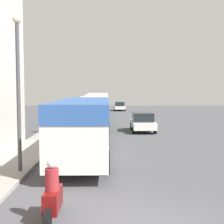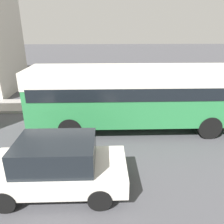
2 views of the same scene
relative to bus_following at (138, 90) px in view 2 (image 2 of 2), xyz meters
The scene contains 3 objects.
bus_following is the anchor object (origin of this frame).
car_far_curb 5.14m from the bus_following, 35.11° to the right, with size 1.92×3.97×1.60m.
pedestrian_near_curb 5.42m from the bus_following, 133.33° to the right, with size 0.39×0.39×1.80m.
Camera 2 is at (7.59, 19.95, 4.50)m, focal length 35.00 mm.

